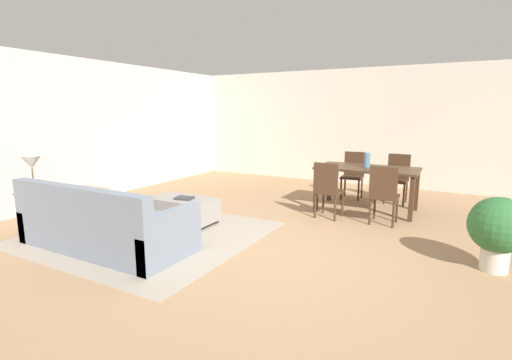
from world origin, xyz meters
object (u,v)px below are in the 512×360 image
Objects in this scene: dining_table at (367,173)px; vase_centerpiece at (367,160)px; dining_chair_far_right at (397,176)px; dining_chair_near_left at (328,187)px; side_table at (36,200)px; table_lamp at (32,164)px; couch at (103,226)px; potted_plant at (498,228)px; dining_chair_near_right at (384,192)px; book_on_ottoman at (184,198)px; ottoman_table at (183,209)px; dining_chair_far_left at (353,172)px.

vase_centerpiece is (-0.02, 0.00, 0.22)m from dining_table.
dining_chair_near_left is at bearing -116.00° from dining_chair_far_right.
side_table is 0.53m from table_lamp.
couch is at bearing -127.93° from dining_chair_near_left.
dining_chair_far_right is 1.12× the size of potted_plant.
vase_centerpiece is at bearing 119.58° from dining_chair_near_right.
book_on_ottoman is (-2.63, -3.06, -0.10)m from dining_chair_far_right.
vase_centerpiece is (-0.45, 0.79, 0.37)m from dining_chair_near_right.
ottoman_table is at bearing 149.09° from book_on_ottoman.
dining_table is at bearing 41.41° from table_lamp.
dining_chair_near_right is at bearing -60.42° from vase_centerpiece.
dining_chair_far_left is 1.00× the size of dining_chair_far_right.
table_lamp is at bearing -164.80° from potted_plant.
table_lamp is 5.25m from vase_centerpiece.
side_table is 5.97m from potted_plant.
table_lamp is 0.57× the size of dining_chair_near_left.
ottoman_table is 4.14m from potted_plant.
couch is 8.80× the size of book_on_ottoman.
side_table is 2.19× the size of book_on_ottoman.
table_lamp reaches higher than potted_plant.
couch is 4.80m from dining_chair_far_left.
dining_chair_far_left is (-0.88, 1.62, 0.00)m from dining_chair_near_right.
book_on_ottoman is (0.07, -0.04, 0.19)m from ottoman_table.
side_table is at bearing 179.09° from couch.
couch is 4.36× the size of table_lamp.
dining_table is at bearing 118.64° from dining_chair_near_right.
dining_table is 0.96m from dining_chair_near_left.
dining_chair_near_left is 1.67m from dining_chair_far_left.
ottoman_table is at bearing 38.31° from side_table.
dining_chair_near_left is at bearing -117.00° from dining_table.
side_table is at bearing -138.59° from dining_table.
table_lamp is 5.57m from dining_chair_far_left.
side_table is 0.62× the size of dining_chair_near_left.
book_on_ottoman is at bearing -142.67° from dining_chair_near_left.
couch is 1.45m from side_table.
dining_chair_far_right is (4.34, 4.32, 0.07)m from side_table.
dining_chair_near_right is 1.63m from dining_chair_far_right.
potted_plant is at bearing -62.64° from dining_chair_far_right.
table_lamp is 5.27m from dining_table.
side_table is at bearing -143.15° from dining_chair_near_left.
potted_plant is (4.32, 1.59, 0.20)m from couch.
ottoman_table is 4.06m from dining_chair_far_right.
potted_plant is (5.76, 1.56, -0.49)m from table_lamp.
book_on_ottoman is (-1.79, -3.05, -0.10)m from dining_chair_far_left.
ottoman_table is at bearing -144.48° from dining_chair_near_left.
vase_centerpiece is (3.93, 3.48, -0.10)m from table_lamp.
dining_chair_far_right is (-0.04, 1.63, 0.00)m from dining_chair_near_right.
ottoman_table is 3.20m from dining_table.
dining_table is 1.83× the size of dining_chair_near_right.
vase_centerpiece is at bearing -116.00° from dining_chair_far_right.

